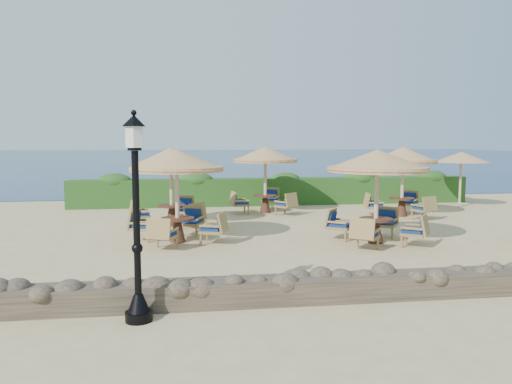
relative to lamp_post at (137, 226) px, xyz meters
name	(u,v)px	position (x,y,z in m)	size (l,w,h in m)	color
ground	(317,234)	(4.80, 6.80, -1.55)	(120.00, 120.00, 0.00)	tan
sea	(208,157)	(4.80, 76.80, -1.55)	(160.00, 160.00, 0.00)	#0B1E4A
hedge	(275,191)	(4.80, 14.00, -0.95)	(18.00, 0.90, 1.20)	#1B4215
stone_wall	(404,285)	(4.80, 0.60, -1.33)	(15.00, 0.65, 0.44)	brown
lamp_post	(137,226)	(0.00, 0.00, 0.00)	(0.44, 0.44, 3.31)	black
extra_parasol	(461,157)	(12.60, 12.00, 0.62)	(2.30, 2.30, 2.41)	beige
cafe_set_0	(177,180)	(0.56, 6.23, 0.24)	(2.87, 2.87, 2.65)	beige
cafe_set_1	(377,179)	(6.12, 5.30, 0.28)	(2.84, 2.84, 2.65)	beige
cafe_set_3	(171,173)	(0.33, 9.09, 0.25)	(2.64, 2.74, 2.65)	beige
cafe_set_4	(265,166)	(3.98, 11.61, 0.31)	(2.74, 2.74, 2.65)	beige
cafe_set_5	(403,168)	(9.02, 9.96, 0.29)	(2.71, 2.74, 2.65)	beige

